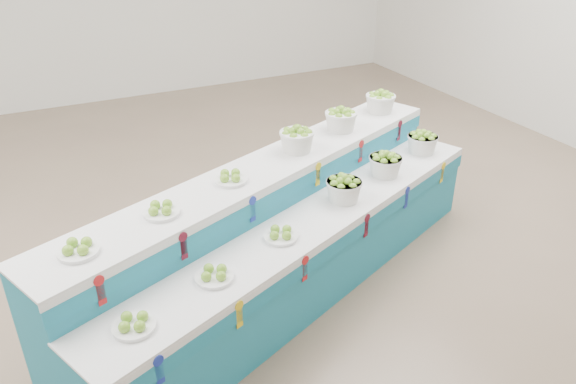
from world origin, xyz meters
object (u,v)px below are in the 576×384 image
object	(u,v)px
display_stand	(288,230)
basket_lower_left	(344,188)
plate_upper_mid	(161,208)
basket_upper_right	(380,102)

from	to	relation	value
display_stand	basket_lower_left	world-z (taller)	display_stand
display_stand	basket_lower_left	xyz separation A→B (m)	(0.48, -0.08, 0.32)
basket_lower_left	plate_upper_mid	distance (m)	1.55
display_stand	plate_upper_mid	distance (m)	1.21
basket_lower_left	display_stand	bearing A→B (deg)	170.37
display_stand	basket_upper_right	world-z (taller)	basket_upper_right
basket_lower_left	basket_upper_right	bearing A→B (deg)	44.11
plate_upper_mid	basket_upper_right	xyz separation A→B (m)	(2.54, 1.06, 0.06)
plate_upper_mid	basket_lower_left	bearing A→B (deg)	2.95
plate_upper_mid	display_stand	bearing A→B (deg)	8.61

